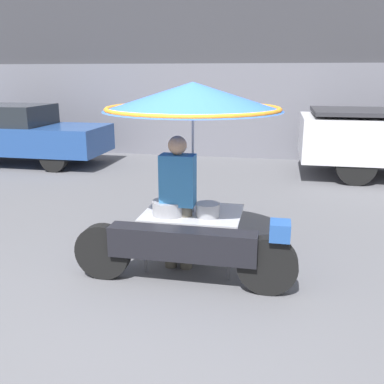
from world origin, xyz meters
The scene contains 5 objects.
ground_plane centered at (0.00, 0.00, 0.00)m, with size 36.00×36.00×0.00m, color #56565B.
shopfront_building centered at (0.00, 8.73, 2.15)m, with size 28.00×2.06×4.32m.
vendor_motorcycle_cart centered at (0.08, 0.99, 1.61)m, with size 2.36×1.94×2.08m.
vendor_person centered at (-0.06, 0.91, 0.85)m, with size 0.38×0.22×1.52m.
parked_car centered at (-5.43, 5.88, 0.74)m, with size 4.59×1.65×1.43m.
Camera 1 is at (0.99, -3.51, 2.17)m, focal length 40.00 mm.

